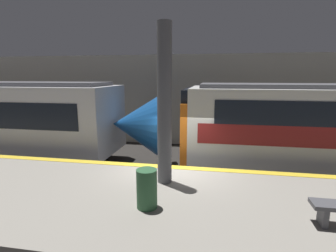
% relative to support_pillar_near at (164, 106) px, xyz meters
% --- Properties ---
extents(ground_plane, '(120.00, 120.00, 0.00)m').
position_rel_support_pillar_near_xyz_m(ground_plane, '(0.00, 1.28, -3.14)').
color(ground_plane, '#282623').
extents(platform, '(40.00, 4.42, 1.11)m').
position_rel_support_pillar_near_xyz_m(platform, '(0.00, -0.93, -2.59)').
color(platform, gray).
rests_on(platform, ground).
extents(station_rear_barrier, '(50.00, 0.15, 5.01)m').
position_rel_support_pillar_near_xyz_m(station_rear_barrier, '(0.00, 8.06, -0.63)').
color(station_rear_barrier, '#B2AD9E').
rests_on(station_rear_barrier, ground).
extents(support_pillar_near, '(0.37, 0.37, 4.07)m').
position_rel_support_pillar_near_xyz_m(support_pillar_near, '(0.00, 0.00, 0.00)').
color(support_pillar_near, '#56565B').
rests_on(support_pillar_near, platform).
extents(trash_bin, '(0.44, 0.44, 0.85)m').
position_rel_support_pillar_near_xyz_m(trash_bin, '(-0.11, -1.43, -1.61)').
color(trash_bin, '#2D5B38').
rests_on(trash_bin, platform).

